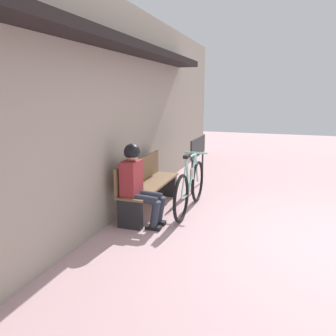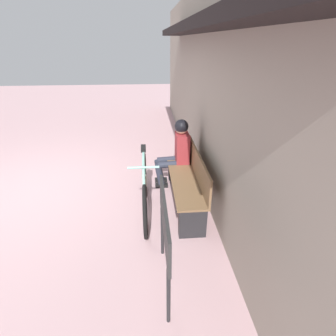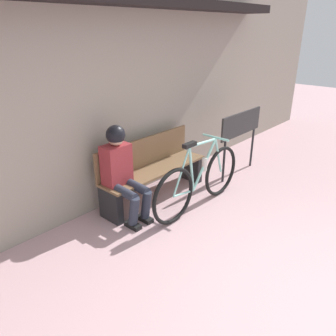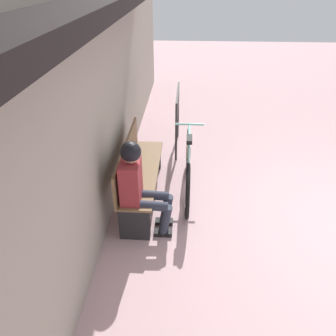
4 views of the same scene
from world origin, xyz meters
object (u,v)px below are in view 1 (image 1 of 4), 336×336
object	(u,v)px
signboard	(198,150)
park_bench_near	(148,186)
bicycle	(190,187)
person_seated	(137,179)

from	to	relation	value
signboard	park_bench_near	bearing A→B (deg)	162.83
park_bench_near	signboard	world-z (taller)	signboard
bicycle	person_seated	size ratio (longest dim) A/B	1.46
park_bench_near	signboard	size ratio (longest dim) A/B	1.56
person_seated	bicycle	bearing A→B (deg)	-34.25
person_seated	signboard	distance (m)	2.17
person_seated	signboard	bearing A→B (deg)	-9.55
bicycle	signboard	xyz separation A→B (m)	(1.32, 0.20, 0.39)
person_seated	signboard	xyz separation A→B (m)	(2.14, -0.36, 0.10)
park_bench_near	bicycle	world-z (taller)	bicycle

